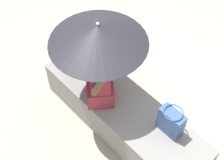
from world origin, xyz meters
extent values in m
plane|color=#9E9384|center=(0.00, 0.00, 0.00)|extent=(14.00, 14.00, 0.00)
cube|color=gray|center=(0.00, 0.00, 0.23)|extent=(2.05, 0.60, 0.45)
cube|color=#992D38|center=(0.25, 0.11, 0.56)|extent=(0.44, 0.43, 0.22)
cube|color=#992D38|center=(0.25, 0.11, 0.91)|extent=(0.38, 0.35, 0.48)
sphere|color=brown|center=(0.25, 0.11, 1.25)|extent=(0.20, 0.20, 0.20)
cylinder|color=brown|center=(0.09, 0.23, 0.94)|extent=(0.18, 0.20, 0.32)
cylinder|color=brown|center=(0.41, -0.01, 0.94)|extent=(0.18, 0.20, 0.32)
cylinder|color=#B7B7BC|center=(0.29, 0.07, 0.94)|extent=(0.02, 0.02, 0.97)
cone|color=black|center=(0.29, 0.07, 1.32)|extent=(0.93, 0.93, 0.21)
sphere|color=#B7B7BC|center=(0.29, 0.07, 1.44)|extent=(0.03, 0.03, 0.03)
cube|color=#335184|center=(-0.53, -0.12, 0.60)|extent=(0.26, 0.12, 0.31)
torus|color=#335184|center=(-0.53, -0.12, 0.77)|extent=(0.19, 0.19, 0.01)
cube|color=black|center=(0.70, -0.02, 0.62)|extent=(0.26, 0.16, 0.34)
torus|color=black|center=(0.70, -0.02, 0.81)|extent=(0.19, 0.19, 0.01)
camera|label=1|loc=(-1.37, 1.43, 3.33)|focal=52.42mm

